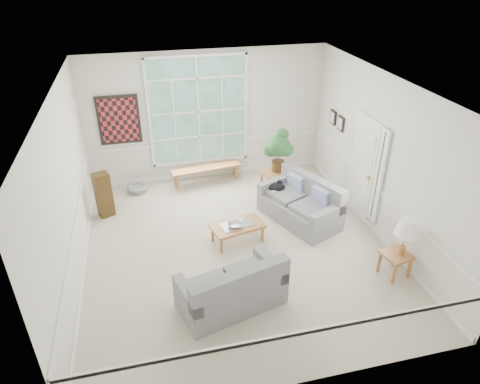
# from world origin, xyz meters

# --- Properties ---
(floor) EXTENTS (5.50, 6.00, 0.01)m
(floor) POSITION_xyz_m (0.00, 0.00, -0.01)
(floor) COLOR #B1A995
(floor) RESTS_ON ground
(ceiling) EXTENTS (5.50, 6.00, 0.02)m
(ceiling) POSITION_xyz_m (0.00, 0.00, 3.00)
(ceiling) COLOR white
(ceiling) RESTS_ON ground
(wall_back) EXTENTS (5.50, 0.02, 3.00)m
(wall_back) POSITION_xyz_m (0.00, 3.00, 1.50)
(wall_back) COLOR silver
(wall_back) RESTS_ON ground
(wall_front) EXTENTS (5.50, 0.02, 3.00)m
(wall_front) POSITION_xyz_m (0.00, -3.00, 1.50)
(wall_front) COLOR silver
(wall_front) RESTS_ON ground
(wall_left) EXTENTS (0.02, 6.00, 3.00)m
(wall_left) POSITION_xyz_m (-2.75, 0.00, 1.50)
(wall_left) COLOR silver
(wall_left) RESTS_ON ground
(wall_right) EXTENTS (0.02, 6.00, 3.00)m
(wall_right) POSITION_xyz_m (2.75, 0.00, 1.50)
(wall_right) COLOR silver
(wall_right) RESTS_ON ground
(window_back) EXTENTS (2.30, 0.08, 2.40)m
(window_back) POSITION_xyz_m (-0.20, 2.96, 1.65)
(window_back) COLOR white
(window_back) RESTS_ON wall_back
(entry_door) EXTENTS (0.08, 0.90, 2.10)m
(entry_door) POSITION_xyz_m (2.71, 0.60, 1.05)
(entry_door) COLOR white
(entry_door) RESTS_ON floor
(door_sidelight) EXTENTS (0.08, 0.26, 1.90)m
(door_sidelight) POSITION_xyz_m (2.71, -0.03, 1.15)
(door_sidelight) COLOR white
(door_sidelight) RESTS_ON wall_right
(wall_art) EXTENTS (0.90, 0.06, 1.10)m
(wall_art) POSITION_xyz_m (-1.95, 2.95, 1.60)
(wall_art) COLOR maroon
(wall_art) RESTS_ON wall_back
(wall_frame_near) EXTENTS (0.04, 0.26, 0.32)m
(wall_frame_near) POSITION_xyz_m (2.71, 1.75, 1.55)
(wall_frame_near) COLOR black
(wall_frame_near) RESTS_ON wall_right
(wall_frame_far) EXTENTS (0.04, 0.26, 0.32)m
(wall_frame_far) POSITION_xyz_m (2.71, 2.15, 1.55)
(wall_frame_far) COLOR black
(wall_frame_far) RESTS_ON wall_right
(loveseat_right) EXTENTS (1.45, 1.87, 0.90)m
(loveseat_right) POSITION_xyz_m (1.43, 0.59, 0.45)
(loveseat_right) COLOR slate
(loveseat_right) RESTS_ON floor
(loveseat_front) EXTENTS (1.75, 1.21, 0.86)m
(loveseat_front) POSITION_xyz_m (-0.43, -1.41, 0.43)
(loveseat_front) COLOR slate
(loveseat_front) RESTS_ON floor
(coffee_table) EXTENTS (1.06, 0.73, 0.36)m
(coffee_table) POSITION_xyz_m (0.05, 0.18, 0.18)
(coffee_table) COLOR #9C6434
(coffee_table) RESTS_ON floor
(pewter_bowl) EXTENTS (0.37, 0.37, 0.08)m
(pewter_bowl) POSITION_xyz_m (-0.01, 0.14, 0.40)
(pewter_bowl) COLOR #9B9BA0
(pewter_bowl) RESTS_ON coffee_table
(window_bench) EXTENTS (1.67, 0.53, 0.38)m
(window_bench) POSITION_xyz_m (-0.13, 2.65, 0.19)
(window_bench) COLOR #9C6434
(window_bench) RESTS_ON floor
(end_table) EXTENTS (0.68, 0.68, 0.54)m
(end_table) POSITION_xyz_m (1.28, 1.76, 0.27)
(end_table) COLOR #9C6434
(end_table) RESTS_ON floor
(houseplant) EXTENTS (0.77, 0.77, 0.96)m
(houseplant) POSITION_xyz_m (1.35, 1.81, 1.02)
(houseplant) COLOR #25562B
(houseplant) RESTS_ON end_table
(side_table) EXTENTS (0.52, 0.52, 0.44)m
(side_table) POSITION_xyz_m (2.40, -1.38, 0.22)
(side_table) COLOR #9C6434
(side_table) RESTS_ON floor
(table_lamp) EXTENTS (0.47, 0.47, 0.66)m
(table_lamp) POSITION_xyz_m (2.47, -1.39, 0.77)
(table_lamp) COLOR silver
(table_lamp) RESTS_ON side_table
(pet_bed) EXTENTS (0.55, 0.55, 0.13)m
(pet_bed) POSITION_xyz_m (-1.75, 2.57, 0.07)
(pet_bed) COLOR slate
(pet_bed) RESTS_ON floor
(floor_speaker) EXTENTS (0.37, 0.33, 0.97)m
(floor_speaker) POSITION_xyz_m (-2.40, 1.71, 0.48)
(floor_speaker) COLOR #3E2B12
(floor_speaker) RESTS_ON floor
(cat) EXTENTS (0.44, 0.42, 0.17)m
(cat) POSITION_xyz_m (1.10, 1.09, 0.54)
(cat) COLOR black
(cat) RESTS_ON loveseat_right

